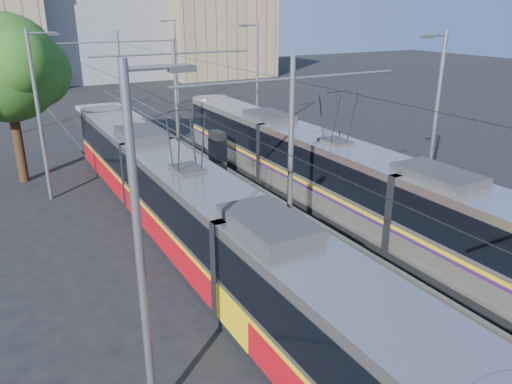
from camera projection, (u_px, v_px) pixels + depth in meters
ground at (450, 361)px, 13.26m from camera, size 160.00×160.00×0.00m
platform at (200, 178)px, 27.16m from camera, size 4.00×50.00×0.30m
tactile_strip_left at (174, 179)px, 26.45m from camera, size 0.70×50.00×0.01m
tactile_strip_right at (224, 171)px, 27.77m from camera, size 0.70×50.00×0.01m
rails at (200, 180)px, 27.21m from camera, size 8.71×70.00×0.03m
tram_left at (189, 210)px, 18.70m from camera, size 2.43×29.06×5.50m
tram_right at (333, 173)px, 22.43m from camera, size 2.43×28.77×5.50m
catenary at (220, 106)px, 23.32m from camera, size 9.20×70.00×7.00m
street_lamps at (170, 93)px, 29.05m from camera, size 15.18×38.22×8.00m
shelter at (218, 151)px, 27.17m from camera, size 0.66×1.05×2.32m
tree at (13, 69)px, 25.47m from camera, size 6.02×5.57×8.75m
building_centre at (100, 22)px, 66.05m from camera, size 18.36×14.28×14.28m
building_right at (216, 31)px, 67.90m from camera, size 14.28×10.20×12.00m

